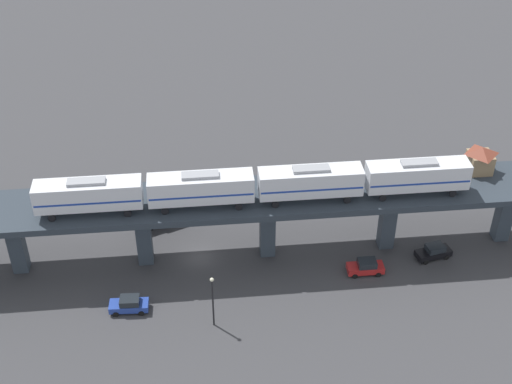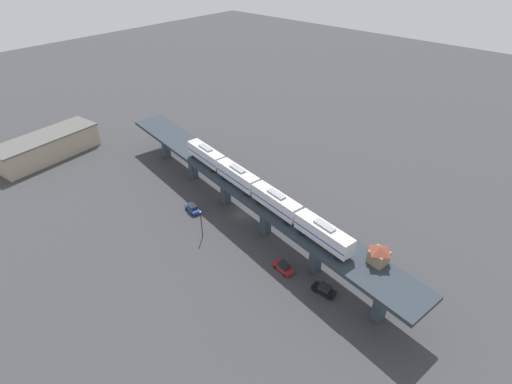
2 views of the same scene
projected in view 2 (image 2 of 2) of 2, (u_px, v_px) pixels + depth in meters
ground_plane at (242, 214)px, 93.76m from camera, size 400.00×400.00×0.00m
elevated_viaduct at (242, 187)px, 89.45m from camera, size 23.33×92.14×8.90m
subway_train at (256, 188)px, 82.21m from camera, size 10.91×49.59×4.45m
signal_hut at (379, 255)px, 66.41m from camera, size 3.70×3.70×3.40m
street_car_black at (324, 290)px, 72.90m from camera, size 2.15×4.49×1.89m
street_car_blue at (192, 208)px, 94.12m from camera, size 2.68×4.68×1.89m
street_car_red at (283, 267)px, 77.75m from camera, size 2.53×4.64×1.89m
delivery_truck at (258, 189)px, 99.53m from camera, size 3.82×7.52×3.20m
street_lamp at (201, 222)px, 84.60m from camera, size 0.44×0.44×6.94m
warehouse_building at (47, 146)px, 115.57m from camera, size 29.47×13.14×6.80m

